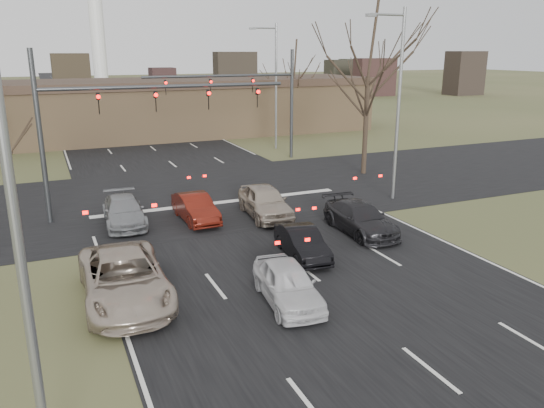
# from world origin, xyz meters

# --- Properties ---
(ground) EXTENTS (360.00, 360.00, 0.00)m
(ground) POSITION_xyz_m (0.00, 0.00, 0.00)
(ground) COLOR #424B28
(ground) RESTS_ON ground
(road_main) EXTENTS (14.00, 300.00, 0.02)m
(road_main) POSITION_xyz_m (0.00, 60.00, 0.01)
(road_main) COLOR black
(road_main) RESTS_ON ground
(road_cross) EXTENTS (200.00, 14.00, 0.02)m
(road_cross) POSITION_xyz_m (0.00, 15.00, 0.01)
(road_cross) COLOR black
(road_cross) RESTS_ON ground
(building) EXTENTS (42.40, 10.40, 5.30)m
(building) POSITION_xyz_m (2.00, 38.00, 2.67)
(building) COLOR #91724E
(building) RESTS_ON ground
(mast_arm_near) EXTENTS (12.12, 0.24, 8.00)m
(mast_arm_near) POSITION_xyz_m (-5.23, 13.00, 5.07)
(mast_arm_near) COLOR #383A3D
(mast_arm_near) RESTS_ON ground
(mast_arm_far) EXTENTS (11.12, 0.24, 8.00)m
(mast_arm_far) POSITION_xyz_m (6.18, 23.00, 5.02)
(mast_arm_far) COLOR #383A3D
(mast_arm_far) RESTS_ON ground
(streetlight_left) EXTENTS (2.34, 0.25, 10.00)m
(streetlight_left) POSITION_xyz_m (-8.82, -4.00, 5.59)
(streetlight_left) COLOR gray
(streetlight_left) RESTS_ON ground
(streetlight_right_near) EXTENTS (2.34, 0.25, 10.00)m
(streetlight_right_near) POSITION_xyz_m (8.82, 10.00, 5.59)
(streetlight_right_near) COLOR gray
(streetlight_right_near) RESTS_ON ground
(streetlight_right_far) EXTENTS (2.34, 0.25, 10.00)m
(streetlight_right_far) POSITION_xyz_m (9.32, 27.00, 5.59)
(streetlight_right_far) COLOR gray
(streetlight_right_far) RESTS_ON ground
(tree_right_near) EXTENTS (6.90, 6.90, 11.50)m
(tree_right_near) POSITION_xyz_m (11.00, 16.00, 8.90)
(tree_right_near) COLOR black
(tree_right_near) RESTS_ON ground
(tree_right_far) EXTENTS (5.40, 5.40, 9.00)m
(tree_right_far) POSITION_xyz_m (15.00, 35.00, 6.96)
(tree_right_far) COLOR black
(tree_right_far) RESTS_ON ground
(car_silver_suv) EXTENTS (2.74, 5.73, 1.58)m
(car_silver_suv) POSITION_xyz_m (-6.50, 3.15, 0.79)
(car_silver_suv) COLOR #B1A18F
(car_silver_suv) RESTS_ON ground
(car_white_sedan) EXTENTS (2.02, 4.05, 1.33)m
(car_white_sedan) POSITION_xyz_m (-1.71, 0.93, 0.66)
(car_white_sedan) COLOR silver
(car_white_sedan) RESTS_ON ground
(car_black_hatch) EXTENTS (1.68, 3.74, 1.19)m
(car_black_hatch) POSITION_xyz_m (0.50, 4.27, 0.60)
(car_black_hatch) COLOR black
(car_black_hatch) RESTS_ON ground
(car_charcoal_sedan) EXTENTS (2.02, 4.65, 1.33)m
(car_charcoal_sedan) POSITION_xyz_m (4.21, 5.86, 0.67)
(car_charcoal_sedan) COLOR black
(car_charcoal_sedan) RESTS_ON ground
(car_grey_ahead) EXTENTS (2.03, 4.50, 1.28)m
(car_grey_ahead) POSITION_xyz_m (-5.29, 11.35, 0.64)
(car_grey_ahead) COLOR gray
(car_grey_ahead) RESTS_ON ground
(car_red_ahead) EXTENTS (1.48, 3.94, 1.29)m
(car_red_ahead) POSITION_xyz_m (-2.07, 10.50, 0.64)
(car_red_ahead) COLOR #52130B
(car_red_ahead) RESTS_ON ground
(car_silver_ahead) EXTENTS (2.23, 4.71, 1.56)m
(car_silver_ahead) POSITION_xyz_m (1.24, 9.77, 0.78)
(car_silver_ahead) COLOR #AA9B89
(car_silver_ahead) RESTS_ON ground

